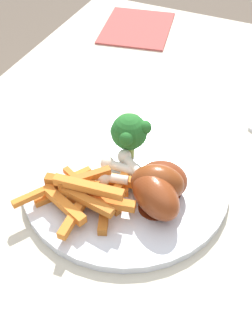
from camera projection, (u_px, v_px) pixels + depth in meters
dining_table at (126, 252)px, 0.63m from camera, size 1.16×0.67×0.73m
dinner_plate at (126, 181)px, 0.57m from camera, size 0.28×0.28×0.01m
broccoli_floret_front at (129, 132)px, 0.56m from camera, size 0.06×0.06×0.07m
carrot_fries_pile at (88, 193)px, 0.52m from camera, size 0.14×0.14×0.04m
chicken_drumstick_near at (154, 183)px, 0.52m from camera, size 0.06×0.12×0.05m
chicken_drumstick_far at (159, 179)px, 0.53m from camera, size 0.06×0.12×0.04m
chicken_drumstick_extra at (155, 191)px, 0.51m from camera, size 0.10×0.12×0.05m
napkin at (137, 28)px, 0.89m from camera, size 0.19×0.17×0.00m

